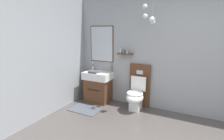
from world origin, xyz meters
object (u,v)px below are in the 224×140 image
Objects in this scene: toilet at (137,93)px; toothbrush_cup at (93,68)px; folded_hand_towel at (94,72)px; vanity_sink_left at (98,86)px; soap_dispenser at (111,68)px.

toothbrush_cup is (-1.27, 0.16, 0.43)m from toilet.
toilet is 4.95× the size of toothbrush_cup.
vanity_sink_left is at bearing 74.49° from folded_hand_towel.
toilet reaches higher than soap_dispenser.
folded_hand_towel is (-0.04, -0.14, 0.38)m from vanity_sink_left.
toothbrush_cup is at bearing 124.93° from folded_hand_towel.
soap_dispenser is at bearing 46.23° from folded_hand_towel.
folded_hand_towel is (-1.06, -0.15, 0.40)m from toilet.
vanity_sink_left is 3.41× the size of folded_hand_towel.
toothbrush_cup is at bearing 147.16° from vanity_sink_left.
vanity_sink_left is 3.84× the size of soap_dispenser.
toothbrush_cup is 0.52m from soap_dispenser.
toilet is 4.55× the size of folded_hand_towel.
toilet reaches higher than folded_hand_towel.
toothbrush_cup is at bearing 172.80° from toilet.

